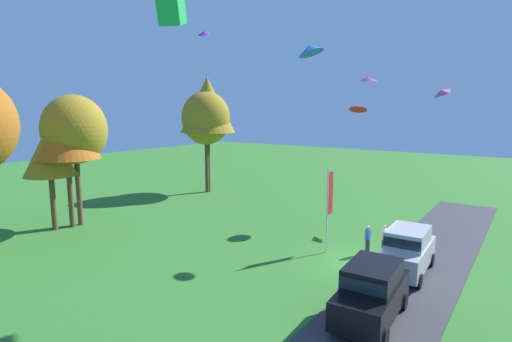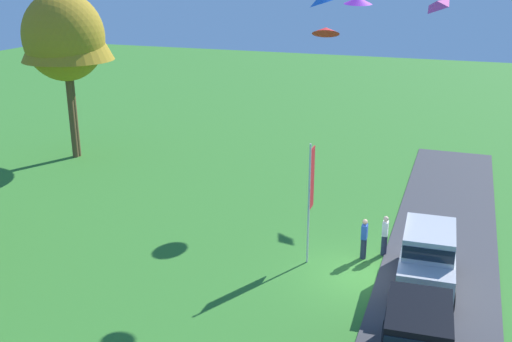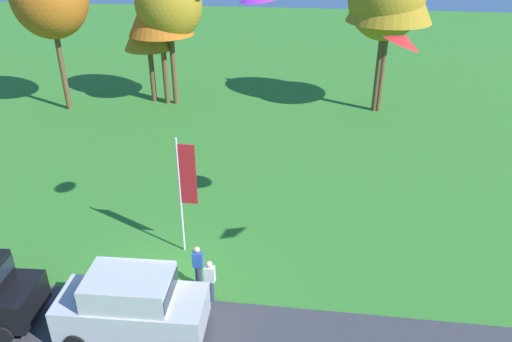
# 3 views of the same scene
# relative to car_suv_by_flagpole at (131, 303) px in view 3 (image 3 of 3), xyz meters

# --- Properties ---
(ground_plane) EXTENTS (120.00, 120.00, 0.00)m
(ground_plane) POSITION_rel_car_suv_by_flagpole_xyz_m (0.03, 2.25, -1.30)
(ground_plane) COLOR #337528
(car_suv_by_flagpole) EXTENTS (4.67, 2.18, 2.28)m
(car_suv_by_flagpole) POSITION_rel_car_suv_by_flagpole_xyz_m (0.00, 0.00, 0.00)
(car_suv_by_flagpole) COLOR #B7B7BC
(car_suv_by_flagpole) RESTS_ON ground
(person_on_lawn) EXTENTS (0.36, 0.24, 1.71)m
(person_on_lawn) POSITION_rel_car_suv_by_flagpole_xyz_m (2.09, 1.81, -0.42)
(person_on_lawn) COLOR #2D334C
(person_on_lawn) RESTS_ON ground
(person_watching_sky) EXTENTS (0.36, 0.24, 1.71)m
(person_watching_sky) POSITION_rel_car_suv_by_flagpole_xyz_m (1.50, 2.55, -0.42)
(person_watching_sky) COLOR #2D334C
(person_watching_sky) RESTS_ON ground
(tree_far_right) EXTENTS (3.37, 3.37, 7.12)m
(tree_far_right) POSITION_rel_car_suv_by_flagpole_xyz_m (-6.28, 21.81, 4.10)
(tree_far_right) COLOR brown
(tree_far_right) RESTS_ON ground
(tree_center_back) EXTENTS (4.34, 4.34, 9.17)m
(tree_center_back) POSITION_rel_car_suv_by_flagpole_xyz_m (-5.21, 21.46, 5.67)
(tree_center_back) COLOR brown
(tree_center_back) RESTS_ON ground
(tree_left_of_center) EXTENTS (4.36, 4.36, 9.21)m
(tree_left_of_center) POSITION_rel_car_suv_by_flagpole_xyz_m (-4.58, 21.47, 5.49)
(tree_left_of_center) COLOR brown
(tree_left_of_center) RESTS_ON ground
(flag_banner) EXTENTS (0.71, 0.08, 4.93)m
(flag_banner) POSITION_rel_car_suv_by_flagpole_xyz_m (0.65, 4.60, 1.82)
(flag_banner) COLOR silver
(flag_banner) RESTS_ON ground
(kite_delta_high_right) EXTENTS (1.58, 1.56, 0.76)m
(kite_delta_high_right) POSITION_rel_car_suv_by_flagpole_xyz_m (8.10, 5.95, 7.03)
(kite_delta_high_right) COLOR red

